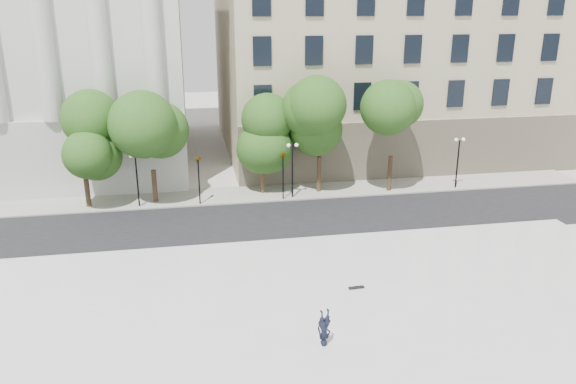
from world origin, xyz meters
name	(u,v)px	position (x,y,z in m)	size (l,w,h in m)	color
plaza	(245,352)	(0.00, 3.00, 0.23)	(44.00, 22.00, 0.45)	silver
street	(221,225)	(0.00, 18.00, 0.01)	(60.00, 8.00, 0.02)	black
far_sidewalk	(216,196)	(0.00, 24.00, 0.06)	(60.00, 4.00, 0.12)	#A9A79C
building_west	(8,18)	(-17.00, 38.57, 12.89)	(31.50, 27.65, 25.60)	#BBBAB6
building_east	(401,35)	(20.00, 38.91, 11.14)	(36.00, 26.15, 23.00)	tan
traffic_light_west	(198,157)	(-1.25, 22.30, 3.69)	(0.91, 1.75, 4.19)	black
traffic_light_east	(283,153)	(4.95, 22.30, 3.71)	(1.05, 1.76, 4.21)	black
person_lying	(324,340)	(3.28, 2.57, 0.68)	(0.60, 0.39, 1.65)	black
skateboard	(356,288)	(6.07, 7.11, 0.49)	(0.79, 0.20, 0.08)	black
street_trees	(184,135)	(-2.16, 23.44, 5.09)	(38.84, 5.25, 7.72)	#382619
lamp_posts	(220,165)	(0.36, 22.60, 2.90)	(37.76, 0.28, 4.31)	black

